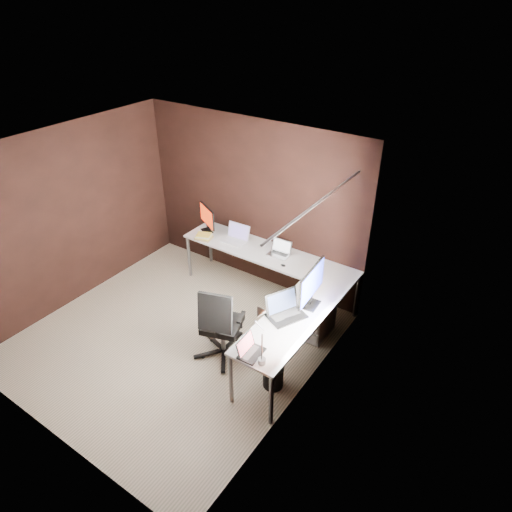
# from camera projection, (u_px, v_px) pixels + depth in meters

# --- Properties ---
(room) EXTENTS (3.60, 3.60, 2.50)m
(room) POSITION_uv_depth(u_px,v_px,m) (191.00, 262.00, 5.22)
(room) COLOR beige
(room) RESTS_ON ground
(desk) EXTENTS (2.65, 2.25, 0.73)m
(desk) POSITION_uv_depth(u_px,v_px,m) (272.00, 279.00, 5.97)
(desk) COLOR white
(desk) RESTS_ON ground
(drawer_pedestal) EXTENTS (0.42, 0.50, 0.60)m
(drawer_pedestal) POSITION_uv_depth(u_px,v_px,m) (314.00, 313.00, 5.97)
(drawer_pedestal) COLOR white
(drawer_pedestal) RESTS_ON ground
(monitor_left) EXTENTS (0.43, 0.25, 0.41)m
(monitor_left) POSITION_uv_depth(u_px,v_px,m) (207.00, 218.00, 6.86)
(monitor_left) COLOR black
(monitor_left) RESTS_ON desk
(monitor_right) EXTENTS (0.17, 0.64, 0.52)m
(monitor_right) POSITION_uv_depth(u_px,v_px,m) (312.00, 285.00, 5.27)
(monitor_right) COLOR black
(monitor_right) RESTS_ON desk
(laptop_white) EXTENTS (0.38, 0.27, 0.24)m
(laptop_white) POSITION_uv_depth(u_px,v_px,m) (236.00, 237.00, 6.71)
(laptop_white) COLOR white
(laptop_white) RESTS_ON desk
(laptop_silver) EXTENTS (0.31, 0.23, 0.20)m
(laptop_silver) POSITION_uv_depth(u_px,v_px,m) (280.00, 251.00, 6.39)
(laptop_silver) COLOR silver
(laptop_silver) RESTS_ON desk
(laptop_black_big) EXTENTS (0.45, 0.50, 0.28)m
(laptop_black_big) POSITION_uv_depth(u_px,v_px,m) (285.00, 311.00, 5.24)
(laptop_black_big) COLOR black
(laptop_black_big) RESTS_ON desk
(laptop_black_small) EXTENTS (0.22, 0.30, 0.19)m
(laptop_black_small) POSITION_uv_depth(u_px,v_px,m) (249.00, 350.00, 4.71)
(laptop_black_small) COLOR black
(laptop_black_small) RESTS_ON desk
(book_stack) EXTENTS (0.27, 0.24, 0.07)m
(book_stack) POSITION_uv_depth(u_px,v_px,m) (204.00, 236.00, 6.77)
(book_stack) COLOR tan
(book_stack) RESTS_ON desk
(mouse_left) EXTENTS (0.09, 0.06, 0.03)m
(mouse_left) POSITION_uv_depth(u_px,v_px,m) (201.00, 236.00, 6.82)
(mouse_left) COLOR black
(mouse_left) RESTS_ON desk
(mouse_corner) EXTENTS (0.08, 0.06, 0.03)m
(mouse_corner) POSITION_uv_depth(u_px,v_px,m) (283.00, 265.00, 6.13)
(mouse_corner) COLOR black
(mouse_corner) RESTS_ON desk
(desk_lamp) EXTENTS (0.19, 0.22, 0.60)m
(desk_lamp) POSITION_uv_depth(u_px,v_px,m) (260.00, 329.00, 4.48)
(desk_lamp) COLOR slate
(desk_lamp) RESTS_ON desk
(office_chair) EXTENTS (0.58, 0.61, 1.04)m
(office_chair) POSITION_uv_depth(u_px,v_px,m) (222.00, 336.00, 5.59)
(office_chair) COLOR black
(office_chair) RESTS_ON ground
(wastebasket) EXTENTS (0.29, 0.29, 0.27)m
(wastebasket) POSITION_uv_depth(u_px,v_px,m) (273.00, 376.00, 5.25)
(wastebasket) COLOR black
(wastebasket) RESTS_ON ground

